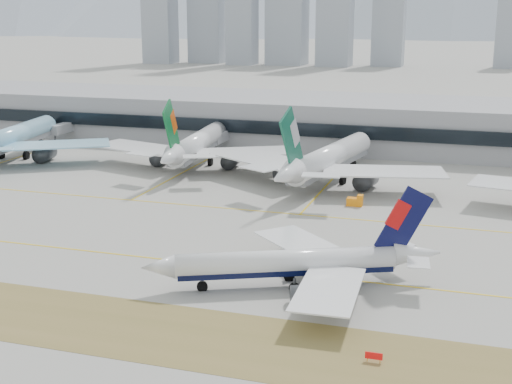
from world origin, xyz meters
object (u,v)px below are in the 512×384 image
(widebody_eva, at_px, (196,146))
(widebody_cathay, at_px, (327,160))
(taxiing_airliner, at_px, (297,263))
(terminal, at_px, (327,121))
(widebody_korean, at_px, (11,139))

(widebody_eva, height_order, widebody_cathay, widebody_cathay)
(taxiing_airliner, relative_size, terminal, 0.16)
(widebody_eva, xyz_separation_m, widebody_cathay, (39.78, -10.10, 0.23))
(taxiing_airliner, xyz_separation_m, widebody_cathay, (-9.90, 70.05, 2.13))
(widebody_cathay, height_order, terminal, widebody_cathay)
(widebody_cathay, bearing_deg, widebody_eva, 85.51)
(terminal, bearing_deg, widebody_cathay, -77.89)
(widebody_cathay, bearing_deg, taxiing_airliner, -162.20)
(taxiing_airliner, bearing_deg, widebody_eva, -82.80)
(taxiing_airliner, distance_m, widebody_eva, 94.32)
(widebody_eva, bearing_deg, widebody_korean, 93.24)
(widebody_cathay, relative_size, terminal, 0.22)
(taxiing_airliner, distance_m, terminal, 126.89)
(taxiing_airliner, height_order, terminal, taxiing_airliner)
(widebody_korean, bearing_deg, widebody_eva, -90.39)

